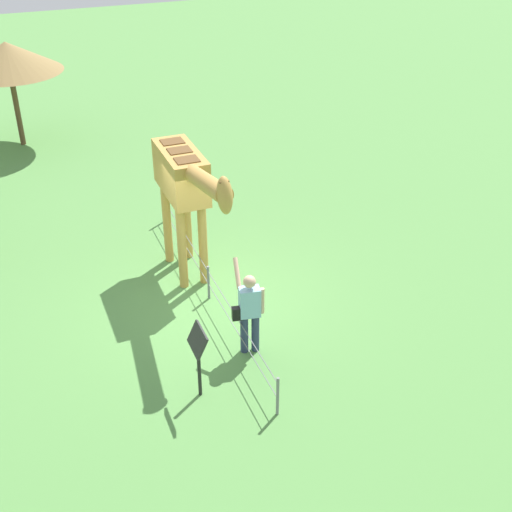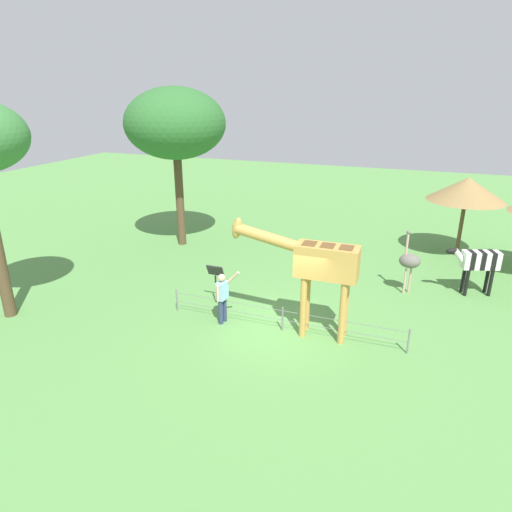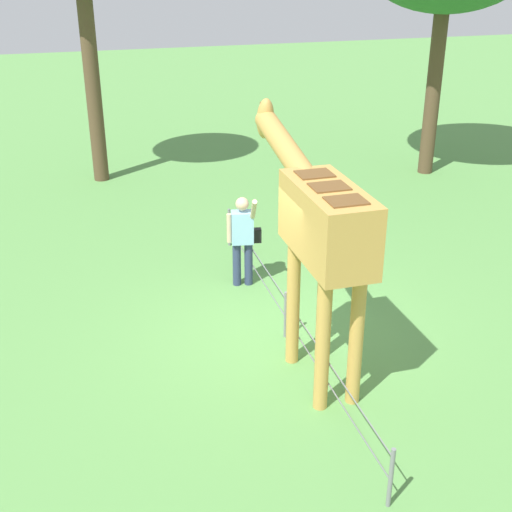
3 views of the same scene
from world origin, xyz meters
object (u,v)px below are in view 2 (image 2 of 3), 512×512
object	(u,v)px
giraffe	(316,264)
shade_hut_aside	(467,189)
zebra	(478,262)
info_sign	(215,276)
tree_east	(175,124)
visitor	(223,295)
ostrich	(410,261)

from	to	relation	value
giraffe	shade_hut_aside	xyz separation A→B (m)	(-4.15, -8.52, 0.67)
zebra	info_sign	size ratio (longest dim) A/B	1.37
shade_hut_aside	tree_east	world-z (taller)	tree_east
visitor	tree_east	bearing A→B (deg)	-51.55
ostrich	tree_east	world-z (taller)	tree_east
visitor	shade_hut_aside	distance (m)	11.32
giraffe	info_sign	size ratio (longest dim) A/B	2.77
info_sign	visitor	bearing A→B (deg)	124.00
zebra	tree_east	bearing A→B (deg)	-5.56
zebra	ostrich	size ratio (longest dim) A/B	0.80
giraffe	visitor	bearing A→B (deg)	5.85
giraffe	visitor	size ratio (longest dim) A/B	2.15
shade_hut_aside	giraffe	bearing A→B (deg)	64.02
tree_east	ostrich	bearing A→B (deg)	169.13
visitor	ostrich	distance (m)	6.55
giraffe	info_sign	xyz separation A→B (m)	(3.49, -0.89, -1.21)
giraffe	info_sign	world-z (taller)	giraffe
zebra	tree_east	world-z (taller)	tree_east
giraffe	ostrich	size ratio (longest dim) A/B	1.63
zebra	tree_east	xyz separation A→B (m)	(12.03, -1.17, 4.09)
ostrich	info_sign	bearing A→B (deg)	26.97
zebra	shade_hut_aside	distance (m)	4.29
visitor	zebra	distance (m)	8.72
giraffe	shade_hut_aside	world-z (taller)	shade_hut_aside
zebra	info_sign	world-z (taller)	zebra
info_sign	zebra	bearing A→B (deg)	-155.24
shade_hut_aside	tree_east	xyz separation A→B (m)	(11.65, 2.77, 2.42)
info_sign	giraffe	bearing A→B (deg)	165.77
visitor	zebra	size ratio (longest dim) A/B	0.95
giraffe	zebra	bearing A→B (deg)	-134.64
visitor	zebra	xyz separation A→B (m)	(-7.24, -4.86, 0.26)
visitor	ostrich	world-z (taller)	ostrich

